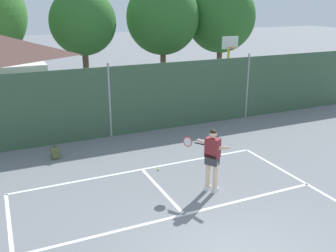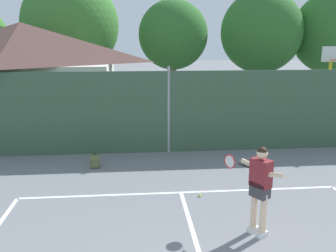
{
  "view_description": "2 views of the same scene",
  "coord_description": "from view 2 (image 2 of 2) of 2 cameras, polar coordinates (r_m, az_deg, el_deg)",
  "views": [
    {
      "loc": [
        -3.92,
        -5.17,
        5.2
      ],
      "look_at": [
        1.54,
        6.86,
        0.87
      ],
      "focal_mm": 40.93,
      "sensor_mm": 36.0,
      "label": 1
    },
    {
      "loc": [
        -1.12,
        -3.24,
        3.91
      ],
      "look_at": [
        -0.19,
        7.13,
        1.38
      ],
      "focal_mm": 39.25,
      "sensor_mm": 36.0,
      "label": 2
    }
  ],
  "objects": [
    {
      "name": "chainlink_fence",
      "position": [
        12.54,
        0.1,
        2.16
      ],
      "size": [
        26.09,
        0.09,
        2.96
      ],
      "color": "#38563D",
      "rests_on": "ground"
    },
    {
      "name": "basketball_hoop",
      "position": [
        16.26,
        23.86,
        6.87
      ],
      "size": [
        0.9,
        0.67,
        3.55
      ],
      "color": "yellow",
      "rests_on": "ground"
    },
    {
      "name": "clubhouse_building",
      "position": [
        16.07,
        -21.34,
        7.06
      ],
      "size": [
        7.48,
        4.97,
        4.48
      ],
      "color": "silver",
      "rests_on": "ground"
    },
    {
      "name": "treeline_backdrop",
      "position": [
        20.91,
        -0.42,
        14.32
      ],
      "size": [
        24.83,
        4.66,
        7.11
      ],
      "color": "brown",
      "rests_on": "ground"
    },
    {
      "name": "tennis_player",
      "position": [
        7.54,
        14.07,
        -8.57
      ],
      "size": [
        0.88,
        1.2,
        1.85
      ],
      "color": "silver",
      "rests_on": "ground"
    },
    {
      "name": "tennis_ball",
      "position": [
        9.43,
        4.99,
        -10.68
      ],
      "size": [
        0.07,
        0.07,
        0.07
      ],
      "primitive_type": "sphere",
      "color": "#CCE033",
      "rests_on": "ground"
    },
    {
      "name": "backpack_olive",
      "position": [
        11.54,
        -11.3,
        -5.41
      ],
      "size": [
        0.3,
        0.27,
        0.46
      ],
      "color": "#566038",
      "rests_on": "ground"
    }
  ]
}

